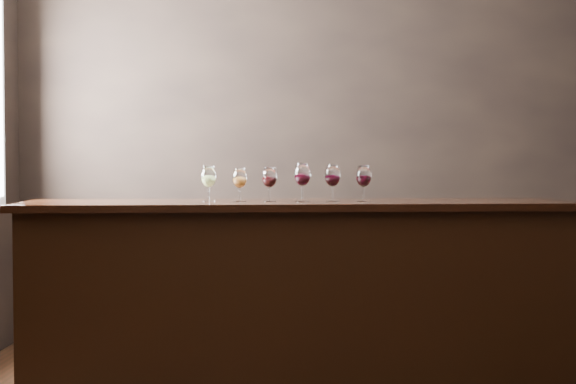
{
  "coord_description": "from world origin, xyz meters",
  "views": [
    {
      "loc": [
        -0.41,
        -3.29,
        1.23
      ],
      "look_at": [
        -0.57,
        1.01,
        1.08
      ],
      "focal_mm": 50.0,
      "sensor_mm": 36.0,
      "label": 1
    }
  ],
  "objects_px": {
    "glass_white": "(209,178)",
    "glass_amber": "(240,179)",
    "bar_counter": "(298,300)",
    "glass_red_a": "(269,178)",
    "glass_red_d": "(364,177)",
    "glass_red_c": "(333,176)",
    "back_bar_shelf": "(490,289)",
    "glass_red_b": "(302,175)"
  },
  "relations": [
    {
      "from": "glass_white",
      "to": "glass_amber",
      "type": "bearing_deg",
      "value": -2.54
    },
    {
      "from": "bar_counter",
      "to": "glass_white",
      "type": "distance_m",
      "value": 0.82
    },
    {
      "from": "glass_red_a",
      "to": "bar_counter",
      "type": "bearing_deg",
      "value": 11.04
    },
    {
      "from": "bar_counter",
      "to": "glass_red_d",
      "type": "relative_size",
      "value": 14.56
    },
    {
      "from": "glass_amber",
      "to": "glass_red_d",
      "type": "xyz_separation_m",
      "value": [
        0.66,
        0.02,
        0.01
      ]
    },
    {
      "from": "glass_white",
      "to": "glass_red_c",
      "type": "relative_size",
      "value": 0.96
    },
    {
      "from": "glass_red_d",
      "to": "bar_counter",
      "type": "bearing_deg",
      "value": 178.75
    },
    {
      "from": "back_bar_shelf",
      "to": "bar_counter",
      "type": "bearing_deg",
      "value": -140.63
    },
    {
      "from": "glass_white",
      "to": "glass_red_a",
      "type": "bearing_deg",
      "value": -2.1
    },
    {
      "from": "glass_red_a",
      "to": "glass_red_c",
      "type": "xyz_separation_m",
      "value": [
        0.34,
        0.03,
        0.01
      ]
    },
    {
      "from": "glass_amber",
      "to": "glass_red_d",
      "type": "height_order",
      "value": "glass_red_d"
    },
    {
      "from": "glass_red_d",
      "to": "glass_red_a",
      "type": "bearing_deg",
      "value": -177.52
    },
    {
      "from": "bar_counter",
      "to": "back_bar_shelf",
      "type": "xyz_separation_m",
      "value": [
        1.25,
        1.02,
        -0.09
      ]
    },
    {
      "from": "glass_red_c",
      "to": "glass_red_d",
      "type": "distance_m",
      "value": 0.17
    },
    {
      "from": "glass_amber",
      "to": "glass_red_d",
      "type": "bearing_deg",
      "value": 1.49
    },
    {
      "from": "bar_counter",
      "to": "glass_amber",
      "type": "bearing_deg",
      "value": 178.57
    },
    {
      "from": "glass_red_d",
      "to": "glass_red_c",
      "type": "bearing_deg",
      "value": 176.58
    },
    {
      "from": "back_bar_shelf",
      "to": "glass_red_d",
      "type": "xyz_separation_m",
      "value": [
        -0.9,
        -1.03,
        0.76
      ]
    },
    {
      "from": "bar_counter",
      "to": "glass_red_b",
      "type": "distance_m",
      "value": 0.67
    },
    {
      "from": "glass_red_a",
      "to": "glass_red_b",
      "type": "distance_m",
      "value": 0.18
    },
    {
      "from": "glass_white",
      "to": "glass_red_c",
      "type": "xyz_separation_m",
      "value": [
        0.66,
        0.02,
        0.01
      ]
    },
    {
      "from": "glass_white",
      "to": "glass_red_d",
      "type": "distance_m",
      "value": 0.83
    },
    {
      "from": "glass_white",
      "to": "glass_red_d",
      "type": "xyz_separation_m",
      "value": [
        0.83,
        0.01,
        0.0
      ]
    },
    {
      "from": "glass_white",
      "to": "glass_red_b",
      "type": "bearing_deg",
      "value": 0.88
    },
    {
      "from": "glass_red_a",
      "to": "glass_red_d",
      "type": "relative_size",
      "value": 0.95
    },
    {
      "from": "bar_counter",
      "to": "glass_red_b",
      "type": "height_order",
      "value": "glass_red_b"
    },
    {
      "from": "glass_white",
      "to": "glass_red_d",
      "type": "relative_size",
      "value": 0.97
    },
    {
      "from": "glass_amber",
      "to": "glass_red_c",
      "type": "xyz_separation_m",
      "value": [
        0.5,
        0.03,
        0.01
      ]
    },
    {
      "from": "glass_red_a",
      "to": "back_bar_shelf",
      "type": "bearing_deg",
      "value": 36.98
    },
    {
      "from": "glass_red_b",
      "to": "glass_red_d",
      "type": "xyz_separation_m",
      "value": [
        0.33,
        0.0,
        -0.01
      ]
    },
    {
      "from": "back_bar_shelf",
      "to": "glass_amber",
      "type": "height_order",
      "value": "glass_amber"
    },
    {
      "from": "glass_red_a",
      "to": "glass_amber",
      "type": "bearing_deg",
      "value": 178.36
    },
    {
      "from": "back_bar_shelf",
      "to": "glass_red_b",
      "type": "xyz_separation_m",
      "value": [
        -1.22,
        -1.03,
        0.77
      ]
    },
    {
      "from": "back_bar_shelf",
      "to": "glass_red_c",
      "type": "distance_m",
      "value": 1.66
    },
    {
      "from": "glass_white",
      "to": "glass_amber",
      "type": "distance_m",
      "value": 0.17
    },
    {
      "from": "back_bar_shelf",
      "to": "glass_red_d",
      "type": "relative_size",
      "value": 11.56
    },
    {
      "from": "back_bar_shelf",
      "to": "glass_white",
      "type": "relative_size",
      "value": 11.87
    },
    {
      "from": "bar_counter",
      "to": "glass_red_c",
      "type": "relative_size",
      "value": 14.32
    },
    {
      "from": "bar_counter",
      "to": "glass_amber",
      "type": "xyz_separation_m",
      "value": [
        -0.31,
        -0.02,
        0.66
      ]
    },
    {
      "from": "glass_amber",
      "to": "glass_red_c",
      "type": "relative_size",
      "value": 0.91
    },
    {
      "from": "glass_red_b",
      "to": "bar_counter",
      "type": "bearing_deg",
      "value": 158.73
    },
    {
      "from": "glass_white",
      "to": "glass_red_d",
      "type": "height_order",
      "value": "glass_red_d"
    }
  ]
}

